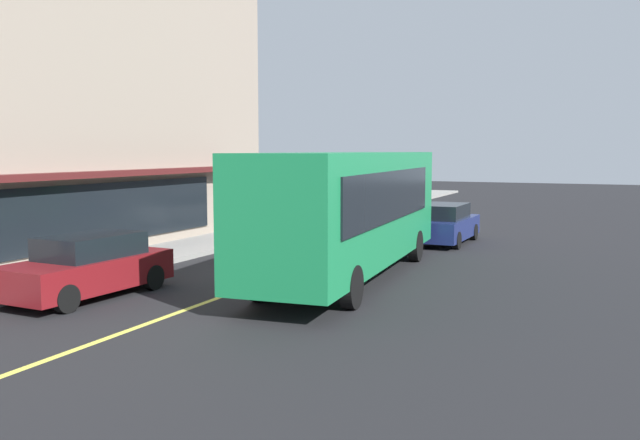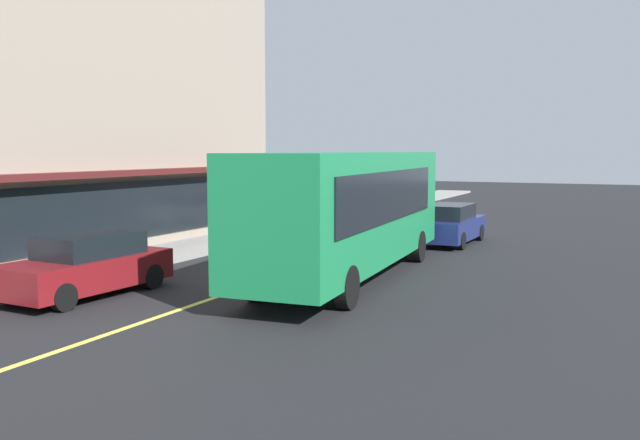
{
  "view_description": "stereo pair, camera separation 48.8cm",
  "coord_description": "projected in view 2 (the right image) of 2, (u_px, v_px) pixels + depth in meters",
  "views": [
    {
      "loc": [
        -17.67,
        -8.86,
        3.56
      ],
      "look_at": [
        -0.2,
        -1.06,
        1.6
      ],
      "focal_mm": 38.3,
      "sensor_mm": 36.0,
      "label": 1
    },
    {
      "loc": [
        -17.47,
        -9.31,
        3.56
      ],
      "look_at": [
        -0.2,
        -1.06,
        1.6
      ],
      "focal_mm": 38.3,
      "sensor_mm": 36.0,
      "label": 2
    }
  ],
  "objects": [
    {
      "name": "lane_centre_stripe",
      "position": [
        290.0,
        272.0,
        20.03
      ],
      "size": [
        36.0,
        0.16,
        0.01
      ],
      "primitive_type": "cube",
      "color": "#D8D14C",
      "rests_on": "ground"
    },
    {
      "name": "car_maroon",
      "position": [
        87.0,
        266.0,
        16.7
      ],
      "size": [
        4.39,
        2.04,
        1.52
      ],
      "color": "maroon",
      "rests_on": "ground"
    },
    {
      "name": "bus",
      "position": [
        350.0,
        207.0,
        18.85
      ],
      "size": [
        11.28,
        3.33,
        3.5
      ],
      "color": "#197F47",
      "rests_on": "ground"
    },
    {
      "name": "sidewalk",
      "position": [
        146.0,
        257.0,
        22.32
      ],
      "size": [
        80.0,
        2.71,
        0.15
      ],
      "primitive_type": "cube",
      "color": "gray",
      "rests_on": "ground"
    },
    {
      "name": "traffic_light",
      "position": [
        262.0,
        176.0,
        27.3
      ],
      "size": [
        0.3,
        0.52,
        3.2
      ],
      "color": "#2D2D33",
      "rests_on": "sidewalk"
    },
    {
      "name": "ground",
      "position": [
        290.0,
        272.0,
        20.03
      ],
      "size": [
        120.0,
        120.0,
        0.0
      ],
      "primitive_type": "plane",
      "color": "black"
    },
    {
      "name": "car_silver",
      "position": [
        334.0,
        216.0,
        29.39
      ],
      "size": [
        4.34,
        1.93,
        1.52
      ],
      "color": "#B7BABF",
      "rests_on": "ground"
    },
    {
      "name": "car_navy",
      "position": [
        449.0,
        224.0,
        26.01
      ],
      "size": [
        4.32,
        1.91,
        1.52
      ],
      "color": "navy",
      "rests_on": "ground"
    }
  ]
}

